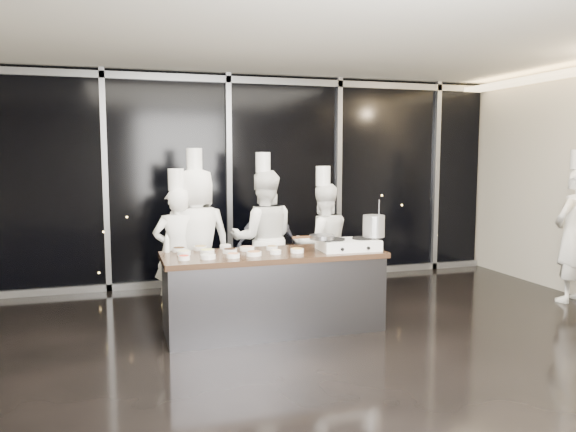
% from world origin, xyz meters
% --- Properties ---
extents(ground, '(9.00, 9.00, 0.00)m').
position_xyz_m(ground, '(0.00, 0.00, 0.00)').
color(ground, black).
rests_on(ground, ground).
extents(room_shell, '(9.02, 7.02, 3.21)m').
position_xyz_m(room_shell, '(0.18, 0.00, 2.25)').
color(room_shell, beige).
rests_on(room_shell, ground).
extents(window_wall, '(8.90, 0.11, 3.20)m').
position_xyz_m(window_wall, '(0.00, 3.43, 1.60)').
color(window_wall, black).
rests_on(window_wall, ground).
extents(demo_counter, '(2.46, 0.86, 0.90)m').
position_xyz_m(demo_counter, '(0.00, 0.90, 0.45)').
color(demo_counter, '#3C3B40').
rests_on(demo_counter, ground).
extents(stove, '(0.68, 0.45, 0.14)m').
position_xyz_m(stove, '(0.86, 0.79, 0.96)').
color(stove, white).
rests_on(stove, demo_counter).
extents(frying_pan, '(0.49, 0.29, 0.05)m').
position_xyz_m(frying_pan, '(0.52, 0.79, 1.06)').
color(frying_pan, slate).
rests_on(frying_pan, stove).
extents(stock_pot, '(0.26, 0.26, 0.25)m').
position_xyz_m(stock_pot, '(1.17, 0.77, 1.17)').
color(stock_pot, '#A7A7A9').
rests_on(stock_pot, stove).
extents(prep_bowls, '(1.40, 0.73, 0.05)m').
position_xyz_m(prep_bowls, '(-0.51, 0.97, 0.93)').
color(prep_bowls, white).
rests_on(prep_bowls, demo_counter).
extents(squeeze_bottle, '(0.06, 0.06, 0.21)m').
position_xyz_m(squeeze_bottle, '(-1.14, 1.24, 1.00)').
color(squeeze_bottle, white).
rests_on(squeeze_bottle, demo_counter).
extents(chef_far_left, '(0.58, 0.39, 1.82)m').
position_xyz_m(chef_far_left, '(-0.97, 1.74, 0.82)').
color(chef_far_left, white).
rests_on(chef_far_left, ground).
extents(chef_left, '(0.97, 0.71, 2.06)m').
position_xyz_m(chef_left, '(-0.74, 1.82, 0.93)').
color(chef_left, white).
rests_on(chef_left, ground).
extents(chef_center, '(0.95, 0.79, 2.01)m').
position_xyz_m(chef_center, '(0.16, 1.94, 0.90)').
color(chef_center, white).
rests_on(chef_center, ground).
extents(guest, '(0.92, 0.50, 1.50)m').
position_xyz_m(guest, '(0.28, 2.25, 0.75)').
color(guest, '#161B3D').
rests_on(guest, ground).
extents(chef_right, '(0.78, 0.61, 1.84)m').
position_xyz_m(chef_right, '(0.92, 1.79, 0.81)').
color(chef_right, white).
rests_on(chef_right, ground).
extents(chef_side, '(0.76, 0.60, 2.05)m').
position_xyz_m(chef_side, '(4.20, 0.93, 0.93)').
color(chef_side, white).
rests_on(chef_side, ground).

